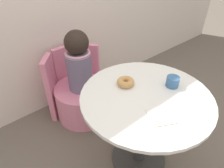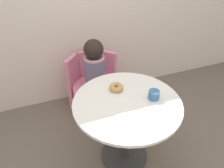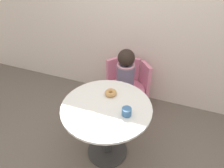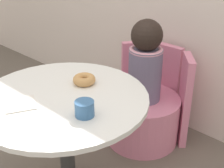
{
  "view_description": "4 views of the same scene",
  "coord_description": "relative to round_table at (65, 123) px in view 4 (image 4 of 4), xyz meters",
  "views": [
    {
      "loc": [
        -0.84,
        -0.66,
        1.52
      ],
      "look_at": [
        -0.02,
        0.3,
        0.61
      ],
      "focal_mm": 32.0,
      "sensor_mm": 36.0,
      "label": 1
    },
    {
      "loc": [
        -0.56,
        -1.13,
        1.71
      ],
      "look_at": [
        -0.01,
        0.3,
        0.65
      ],
      "focal_mm": 32.0,
      "sensor_mm": 36.0,
      "label": 2
    },
    {
      "loc": [
        0.55,
        -1.34,
        1.97
      ],
      "look_at": [
        -0.11,
        0.39,
        0.64
      ],
      "focal_mm": 32.0,
      "sensor_mm": 36.0,
      "label": 3
    },
    {
      "loc": [
        1.1,
        -0.87,
        1.46
      ],
      "look_at": [
        -0.06,
        0.4,
        0.59
      ],
      "focal_mm": 50.0,
      "sensor_mm": 36.0,
      "label": 4
    }
  ],
  "objects": [
    {
      "name": "round_table",
      "position": [
        0.0,
        0.0,
        0.0
      ],
      "size": [
        0.87,
        0.87,
        0.69
      ],
      "color": "#333333",
      "rests_on": "ground_plane"
    },
    {
      "name": "tub_chair",
      "position": [
        -0.05,
        0.76,
        -0.36
      ],
      "size": [
        0.54,
        0.54,
        0.35
      ],
      "color": "pink",
      "rests_on": "ground_plane"
    },
    {
      "name": "booth_backrest",
      "position": [
        -0.05,
        0.98,
        -0.2
      ],
      "size": [
        0.63,
        0.23,
        0.67
      ],
      "color": "pink",
      "rests_on": "ground_plane"
    },
    {
      "name": "child_figure",
      "position": [
        -0.05,
        0.76,
        0.1
      ],
      "size": [
        0.23,
        0.23,
        0.58
      ],
      "color": "slate",
      "rests_on": "tub_chair"
    },
    {
      "name": "donut",
      "position": [
        -0.02,
        0.17,
        0.18
      ],
      "size": [
        0.12,
        0.12,
        0.05
      ],
      "color": "tan",
      "rests_on": "round_table"
    },
    {
      "name": "cup",
      "position": [
        0.21,
        -0.05,
        0.2
      ],
      "size": [
        0.09,
        0.09,
        0.07
      ],
      "color": "#386699",
      "rests_on": "round_table"
    },
    {
      "name": "paper_napkin",
      "position": [
        -0.08,
        -0.19,
        0.16
      ],
      "size": [
        0.19,
        0.19,
        0.01
      ],
      "color": "silver",
      "rests_on": "round_table"
    }
  ]
}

